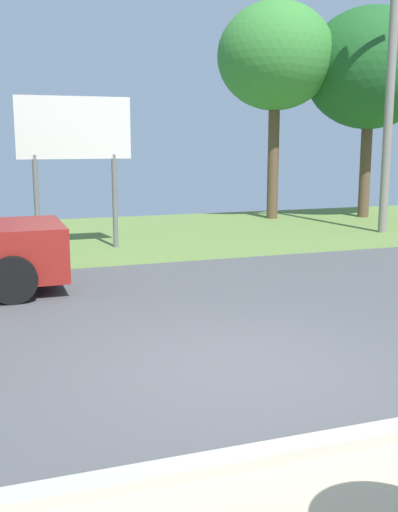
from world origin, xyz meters
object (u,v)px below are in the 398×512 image
object	(u,v)px
roadside_billboard	(74,139)
tree_left_far	(370,69)
utility_pole	(391,78)
tree_center_back	(275,57)

from	to	relation	value
roadside_billboard	tree_left_far	size ratio (longest dim) A/B	0.52
utility_pole	tree_center_back	world-z (taller)	utility_pole
roadside_billboard	tree_center_back	distance (m)	8.22
tree_center_back	roadside_billboard	bearing A→B (deg)	-151.43
tree_left_far	tree_center_back	size ratio (longest dim) A/B	0.99
utility_pole	tree_center_back	xyz separation A→B (m)	(-1.54, 3.82, 0.91)
roadside_billboard	tree_left_far	distance (m)	10.60
utility_pole	tree_left_far	world-z (taller)	utility_pole
tree_left_far	tree_center_back	bearing A→B (deg)	167.63
roadside_billboard	tree_left_far	bearing A→B (deg)	17.23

